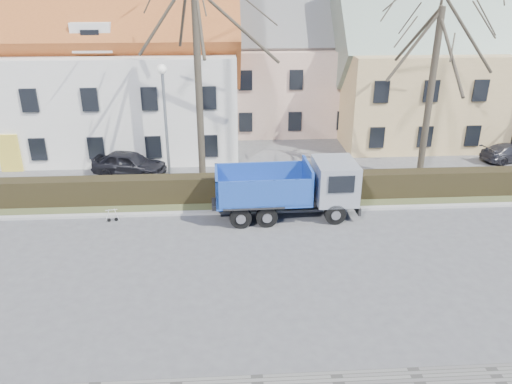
{
  "coord_description": "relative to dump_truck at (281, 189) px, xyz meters",
  "views": [
    {
      "loc": [
        -0.7,
        -16.74,
        10.29
      ],
      "look_at": [
        0.57,
        3.35,
        1.6
      ],
      "focal_mm": 35.0,
      "sensor_mm": 36.0,
      "label": 1
    }
  ],
  "objects": [
    {
      "name": "hedge",
      "position": [
        -1.78,
        1.84,
        -0.71
      ],
      "size": [
        60.0,
        0.9,
        1.3
      ],
      "primitive_type": "cube",
      "color": "black",
      "rests_on": "ground"
    },
    {
      "name": "building_pink",
      "position": [
        2.22,
        15.84,
        2.64
      ],
      "size": [
        10.8,
        8.8,
        8.0
      ],
      "primitive_type": null,
      "color": "#CAA18E",
      "rests_on": "ground"
    },
    {
      "name": "ground",
      "position": [
        -1.78,
        -4.16,
        -1.36
      ],
      "size": [
        120.0,
        120.0,
        0.0
      ],
      "primitive_type": "plane",
      "color": "#4C4C4E"
    },
    {
      "name": "grass_strip",
      "position": [
        -1.78,
        2.04,
        -1.31
      ],
      "size": [
        80.0,
        3.0,
        0.1
      ],
      "primitive_type": "cube",
      "color": "#434A29",
      "rests_on": "ground"
    },
    {
      "name": "cart_frame",
      "position": [
        -7.96,
        -0.14,
        -1.02
      ],
      "size": [
        0.8,
        0.55,
        0.67
      ],
      "primitive_type": null,
      "rotation": [
        0.0,
        0.0,
        0.18
      ],
      "color": "silver",
      "rests_on": "ground"
    },
    {
      "name": "building_yellow",
      "position": [
        14.22,
        12.84,
        2.89
      ],
      "size": [
        18.8,
        10.8,
        8.5
      ],
      "primitive_type": null,
      "color": "tan",
      "rests_on": "ground"
    },
    {
      "name": "dump_truck",
      "position": [
        0.0,
        0.0,
        0.0
      ],
      "size": [
        6.85,
        2.71,
        2.71
      ],
      "primitive_type": null,
      "rotation": [
        0.0,
        0.0,
        0.03
      ],
      "color": "navy",
      "rests_on": "ground"
    },
    {
      "name": "parked_car_b",
      "position": [
        14.68,
        6.72,
        -0.83
      ],
      "size": [
        3.9,
        2.31,
        1.06
      ],
      "primitive_type": "imported",
      "rotation": [
        0.0,
        0.0,
        1.81
      ],
      "color": "#2A2A31",
      "rests_on": "ground"
    },
    {
      "name": "curb_far",
      "position": [
        -1.78,
        0.44,
        -1.3
      ],
      "size": [
        80.0,
        0.3,
        0.12
      ],
      "primitive_type": "cube",
      "color": "#A09F9C",
      "rests_on": "ground"
    },
    {
      "name": "tree_1",
      "position": [
        -3.78,
        4.34,
        4.97
      ],
      "size": [
        9.2,
        9.2,
        12.65
      ],
      "primitive_type": null,
      "color": "#332D23",
      "rests_on": "ground"
    },
    {
      "name": "building_white",
      "position": [
        -14.78,
        11.84,
        3.39
      ],
      "size": [
        26.8,
        10.8,
        9.5
      ],
      "primitive_type": null,
      "color": "silver",
      "rests_on": "ground"
    },
    {
      "name": "tree_2",
      "position": [
        8.22,
        4.34,
        4.14
      ],
      "size": [
        8.0,
        8.0,
        11.0
      ],
      "primitive_type": null,
      "color": "#332D23",
      "rests_on": "ground"
    },
    {
      "name": "streetlight",
      "position": [
        -5.37,
        2.84,
        1.98
      ],
      "size": [
        0.52,
        0.52,
        6.67
      ],
      "primitive_type": null,
      "color": "gray",
      "rests_on": "ground"
    },
    {
      "name": "parked_car_a",
      "position": [
        -7.91,
        5.73,
        -0.65
      ],
      "size": [
        4.41,
        2.63,
        1.41
      ],
      "primitive_type": "imported",
      "rotation": [
        0.0,
        0.0,
        1.32
      ],
      "color": "black",
      "rests_on": "ground"
    }
  ]
}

